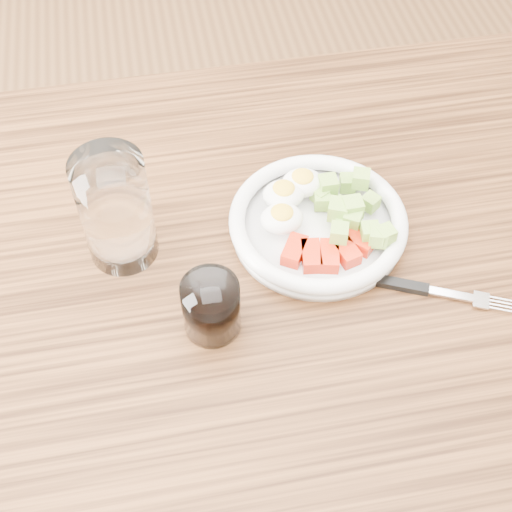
# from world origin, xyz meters

# --- Properties ---
(ground) EXTENTS (4.00, 4.00, 0.00)m
(ground) POSITION_xyz_m (0.00, 0.00, 0.00)
(ground) COLOR brown
(ground) RESTS_ON ground
(dining_table) EXTENTS (1.50, 0.90, 0.77)m
(dining_table) POSITION_xyz_m (0.00, 0.00, 0.67)
(dining_table) COLOR brown
(dining_table) RESTS_ON ground
(bowl) EXTENTS (0.25, 0.25, 0.06)m
(bowl) POSITION_xyz_m (0.09, 0.06, 0.79)
(bowl) COLOR white
(bowl) RESTS_ON dining_table
(fork) EXTENTS (0.21, 0.11, 0.01)m
(fork) POSITION_xyz_m (0.19, -0.06, 0.78)
(fork) COLOR black
(fork) RESTS_ON dining_table
(water_glass) EXTENTS (0.09, 0.09, 0.17)m
(water_glass) POSITION_xyz_m (-0.18, 0.08, 0.85)
(water_glass) COLOR white
(water_glass) RESTS_ON dining_table
(coffee_glass) EXTENTS (0.07, 0.07, 0.08)m
(coffee_glass) POSITION_xyz_m (-0.08, -0.07, 0.81)
(coffee_glass) COLOR white
(coffee_glass) RESTS_ON dining_table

